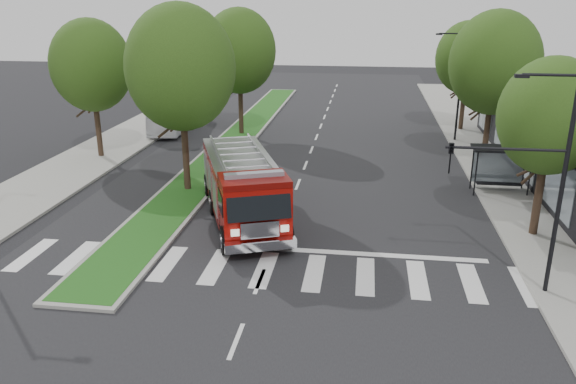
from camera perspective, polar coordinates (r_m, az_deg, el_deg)
name	(u,v)px	position (r m, az deg, el deg)	size (l,w,h in m)	color
ground	(276,239)	(25.27, -1.20, -4.85)	(140.00, 140.00, 0.00)	black
sidewalk_right	(513,182)	(35.45, 21.93, 0.96)	(5.00, 80.00, 0.15)	gray
sidewalk_left	(80,164)	(38.88, -20.35, 2.67)	(5.00, 80.00, 0.15)	gray
median	(236,140)	(43.16, -5.31, 5.33)	(3.00, 50.00, 0.15)	gray
bus_shelter	(501,157)	(32.88, 20.86, 3.34)	(3.20, 1.60, 2.61)	black
tree_right_near	(551,117)	(26.43, 25.12, 6.96)	(4.40, 4.40, 8.05)	black
tree_right_mid	(495,63)	(37.81, 20.26, 12.20)	(5.60, 5.60, 9.72)	black
tree_right_far	(467,58)	(47.66, 17.77, 12.85)	(5.00, 5.00, 8.73)	black
tree_median_near	(180,68)	(30.60, -10.88, 12.28)	(5.80, 5.80, 10.16)	black
tree_median_far	(239,51)	(44.06, -4.97, 14.07)	(5.60, 5.60, 9.72)	black
tree_left_mid	(91,65)	(39.27, -19.36, 12.03)	(5.20, 5.20, 9.16)	black
streetlight_right_near	(537,171)	(20.94, 23.99, 1.97)	(4.08, 0.22, 8.00)	black
streetlight_right_far	(458,82)	(43.70, 16.90, 10.65)	(2.11, 0.20, 8.00)	black
fire_engine	(242,187)	(27.11, -4.65, 0.49)	(6.25, 10.23, 3.41)	#5F0805
city_bus	(174,112)	(47.88, -11.47, 7.95)	(2.28, 9.73, 2.71)	silver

